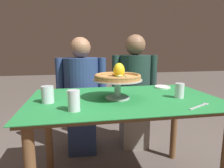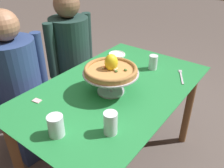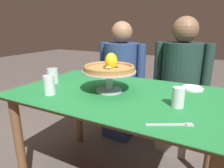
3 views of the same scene
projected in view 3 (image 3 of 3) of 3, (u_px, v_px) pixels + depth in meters
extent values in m
cylinder|color=brown|center=(20.00, 145.00, 1.33)|extent=(0.06, 0.06, 0.70)
cylinder|color=brown|center=(79.00, 110.00, 1.90)|extent=(0.06, 0.06, 0.70)
cylinder|color=brown|center=(211.00, 141.00, 1.37)|extent=(0.06, 0.06, 0.70)
cube|color=brown|center=(118.00, 94.00, 1.25)|extent=(1.29, 0.79, 0.02)
cube|color=#237F3D|center=(118.00, 92.00, 1.24)|extent=(1.33, 0.83, 0.00)
cylinder|color=#B7B7C1|center=(109.00, 90.00, 1.26)|extent=(0.17, 0.17, 0.01)
cylinder|color=#B7B7C1|center=(109.00, 81.00, 1.24)|extent=(0.04, 0.04, 0.12)
cylinder|color=#B7B7C1|center=(109.00, 71.00, 1.22)|extent=(0.34, 0.34, 0.01)
cylinder|color=#BC8447|center=(109.00, 69.00, 1.22)|extent=(0.32, 0.32, 0.02)
torus|color=#A6743E|center=(109.00, 67.00, 1.21)|extent=(0.32, 0.32, 0.02)
ellipsoid|color=#4C7533|center=(116.00, 66.00, 1.20)|extent=(0.04, 0.04, 0.02)
ellipsoid|color=beige|center=(108.00, 67.00, 1.19)|extent=(0.03, 0.02, 0.01)
ellipsoid|color=beige|center=(110.00, 67.00, 1.18)|extent=(0.02, 0.02, 0.01)
ellipsoid|color=#4C7533|center=(109.00, 69.00, 1.13)|extent=(0.02, 0.02, 0.01)
ellipsoid|color=#4C7533|center=(105.00, 68.00, 1.18)|extent=(0.03, 0.02, 0.01)
ellipsoid|color=tan|center=(109.00, 65.00, 1.26)|extent=(0.02, 0.02, 0.01)
ellipsoid|color=#C63D28|center=(111.00, 65.00, 1.25)|extent=(0.02, 0.02, 0.01)
ellipsoid|color=tan|center=(113.00, 66.00, 1.24)|extent=(0.02, 0.02, 0.01)
ellipsoid|color=yellow|center=(111.00, 61.00, 1.20)|extent=(0.11, 0.11, 0.11)
cylinder|color=white|center=(49.00, 85.00, 1.18)|extent=(0.07, 0.07, 0.12)
cylinder|color=silver|center=(50.00, 90.00, 1.19)|extent=(0.06, 0.06, 0.06)
cylinder|color=silver|center=(53.00, 76.00, 1.43)|extent=(0.08, 0.08, 0.11)
cylinder|color=silver|center=(53.00, 78.00, 1.44)|extent=(0.07, 0.07, 0.07)
cylinder|color=white|center=(178.00, 97.00, 1.00)|extent=(0.06, 0.06, 0.11)
cylinder|color=silver|center=(178.00, 103.00, 1.01)|extent=(0.06, 0.06, 0.04)
cylinder|color=white|center=(192.00, 88.00, 1.30)|extent=(0.14, 0.14, 0.01)
torus|color=white|center=(192.00, 88.00, 1.29)|extent=(0.14, 0.14, 0.01)
cube|color=#B7B7C1|center=(166.00, 125.00, 0.82)|extent=(0.16, 0.09, 0.01)
cube|color=#B7B7C1|center=(189.00, 125.00, 0.82)|extent=(0.04, 0.04, 0.01)
cube|color=beige|center=(90.00, 76.00, 1.66)|extent=(0.04, 0.05, 0.00)
cube|color=navy|center=(121.00, 116.00, 2.09)|extent=(0.30, 0.34, 0.42)
cylinder|color=navy|center=(121.00, 71.00, 1.95)|extent=(0.37, 0.37, 0.56)
sphere|color=#9E7051|center=(122.00, 32.00, 1.84)|extent=(0.20, 0.20, 0.20)
cylinder|color=navy|center=(104.00, 65.00, 2.04)|extent=(0.08, 0.08, 0.48)
cylinder|color=navy|center=(141.00, 70.00, 1.83)|extent=(0.08, 0.08, 0.48)
cube|color=gray|center=(175.00, 125.00, 1.84)|extent=(0.30, 0.34, 0.46)
cylinder|color=#1E3833|center=(181.00, 74.00, 1.70)|extent=(0.35, 0.35, 0.55)
sphere|color=brown|center=(185.00, 29.00, 1.59)|extent=(0.21, 0.21, 0.21)
cylinder|color=#1E3833|center=(158.00, 67.00, 1.79)|extent=(0.08, 0.08, 0.46)
cylinder|color=#1E3833|center=(207.00, 72.00, 1.58)|extent=(0.08, 0.08, 0.46)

